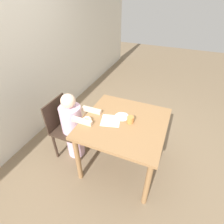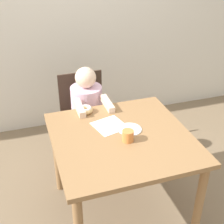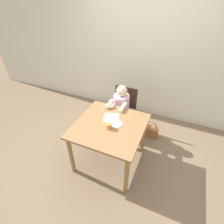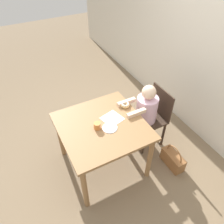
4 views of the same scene
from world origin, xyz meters
The scene contains 10 objects.
ground_plane centered at (0.00, 0.00, 0.00)m, with size 12.00×12.00×0.00m, color #7A664C.
wall_back centered at (0.00, 1.55, 1.25)m, with size 8.00×0.05×2.50m.
dining_table centered at (0.00, 0.00, 0.64)m, with size 0.96×0.96×0.74m.
chair centered at (-0.08, 0.80, 0.46)m, with size 0.42×0.40×0.86m.
child_figure centered at (-0.08, 0.68, 0.50)m, with size 0.28×0.51×1.00m.
donut centered at (-0.16, 0.40, 0.77)m, with size 0.12×0.12×0.05m.
napkin centered at (-0.04, 0.16, 0.74)m, with size 0.27×0.27×0.00m.
handbag centered at (0.44, 0.81, 0.11)m, with size 0.34×0.14×0.34m.
cup centered at (0.02, -0.06, 0.78)m, with size 0.08×0.08×0.08m.
plate centered at (0.08, 0.06, 0.75)m, with size 0.17×0.17×0.01m.
Camera 3 is at (0.77, -1.69, 2.34)m, focal length 28.00 mm.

